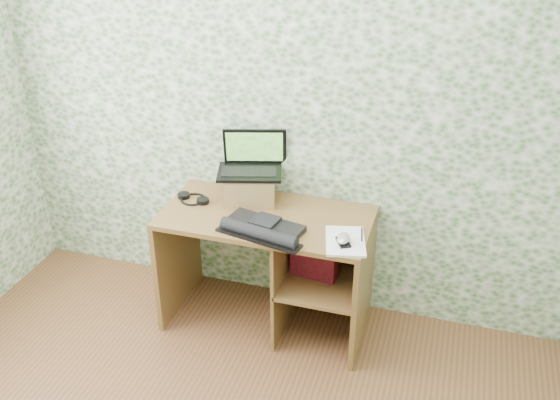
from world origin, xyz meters
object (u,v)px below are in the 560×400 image
(riser, at_px, (250,187))
(desk, at_px, (281,254))
(laptop, at_px, (252,162))
(notepad, at_px, (345,241))
(keyboard, at_px, (262,229))

(riser, bearing_deg, desk, -27.22)
(desk, bearing_deg, laptop, 145.36)
(riser, relative_size, notepad, 1.00)
(keyboard, relative_size, notepad, 1.72)
(desk, relative_size, laptop, 2.83)
(notepad, bearing_deg, keyboard, 170.20)
(riser, bearing_deg, notepad, -25.07)
(riser, bearing_deg, keyboard, -60.71)
(keyboard, height_order, notepad, keyboard)
(riser, xyz_separation_m, laptop, (0.00, 0.04, 0.15))
(laptop, distance_m, notepad, 0.76)
(laptop, relative_size, keyboard, 0.85)
(laptop, relative_size, notepad, 1.46)
(laptop, bearing_deg, riser, -106.07)
(riser, relative_size, laptop, 0.69)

